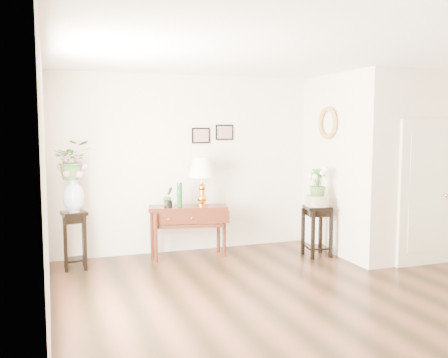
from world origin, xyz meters
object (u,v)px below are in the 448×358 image
table_lamp (202,183)px  plant_stand_b (317,231)px  plant_stand_a (75,240)px  console_table (188,232)px

table_lamp → plant_stand_b: table_lamp is taller
table_lamp → plant_stand_b: size_ratio=0.96×
plant_stand_a → console_table: bearing=2.9°
plant_stand_a → plant_stand_b: plant_stand_a is taller
table_lamp → plant_stand_b: bearing=-19.9°
plant_stand_a → plant_stand_b: size_ratio=1.04×
plant_stand_b → table_lamp: bearing=160.1°
plant_stand_b → plant_stand_a: bearing=171.7°
table_lamp → plant_stand_a: size_ratio=0.92×
table_lamp → plant_stand_a: table_lamp is taller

